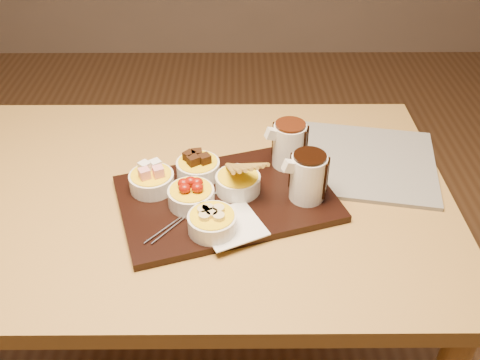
{
  "coord_description": "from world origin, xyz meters",
  "views": [
    {
      "loc": [
        0.12,
        -0.97,
        1.5
      ],
      "look_at": [
        0.12,
        -0.04,
        0.81
      ],
      "focal_mm": 40.0,
      "sensor_mm": 36.0,
      "label": 1
    }
  ],
  "objects_px": {
    "serving_board": "(226,198)",
    "bowl_strawberries": "(191,197)",
    "pitcher_dark_chocolate": "(308,178)",
    "newspaper": "(353,160)",
    "dining_table": "(189,222)",
    "pitcher_milk_chocolate": "(289,145)"
  },
  "relations": [
    {
      "from": "bowl_strawberries",
      "to": "pitcher_milk_chocolate",
      "type": "relative_size",
      "value": 0.95
    },
    {
      "from": "dining_table",
      "to": "pitcher_dark_chocolate",
      "type": "bearing_deg",
      "value": -10.78
    },
    {
      "from": "dining_table",
      "to": "newspaper",
      "type": "relative_size",
      "value": 3.06
    },
    {
      "from": "serving_board",
      "to": "pitcher_milk_chocolate",
      "type": "bearing_deg",
      "value": 21.8
    },
    {
      "from": "pitcher_milk_chocolate",
      "to": "newspaper",
      "type": "distance_m",
      "value": 0.18
    },
    {
      "from": "dining_table",
      "to": "pitcher_dark_chocolate",
      "type": "relative_size",
      "value": 11.43
    },
    {
      "from": "newspaper",
      "to": "dining_table",
      "type": "bearing_deg",
      "value": -153.96
    },
    {
      "from": "dining_table",
      "to": "newspaper",
      "type": "bearing_deg",
      "value": 15.15
    },
    {
      "from": "pitcher_dark_chocolate",
      "to": "bowl_strawberries",
      "type": "bearing_deg",
      "value": 167.35
    },
    {
      "from": "serving_board",
      "to": "pitcher_dark_chocolate",
      "type": "distance_m",
      "value": 0.19
    },
    {
      "from": "serving_board",
      "to": "bowl_strawberries",
      "type": "height_order",
      "value": "bowl_strawberries"
    },
    {
      "from": "pitcher_dark_chocolate",
      "to": "newspaper",
      "type": "xyz_separation_m",
      "value": [
        0.13,
        0.16,
        -0.07
      ]
    },
    {
      "from": "bowl_strawberries",
      "to": "dining_table",
      "type": "bearing_deg",
      "value": 102.71
    },
    {
      "from": "dining_table",
      "to": "bowl_strawberries",
      "type": "distance_m",
      "value": 0.16
    },
    {
      "from": "dining_table",
      "to": "pitcher_milk_chocolate",
      "type": "distance_m",
      "value": 0.3
    },
    {
      "from": "bowl_strawberries",
      "to": "pitcher_dark_chocolate",
      "type": "bearing_deg",
      "value": 5.14
    },
    {
      "from": "serving_board",
      "to": "pitcher_dark_chocolate",
      "type": "height_order",
      "value": "pitcher_dark_chocolate"
    },
    {
      "from": "bowl_strawberries",
      "to": "pitcher_dark_chocolate",
      "type": "distance_m",
      "value": 0.25
    },
    {
      "from": "serving_board",
      "to": "pitcher_dark_chocolate",
      "type": "bearing_deg",
      "value": -19.98
    },
    {
      "from": "dining_table",
      "to": "pitcher_dark_chocolate",
      "type": "xyz_separation_m",
      "value": [
        0.27,
        -0.05,
        0.17
      ]
    },
    {
      "from": "serving_board",
      "to": "pitcher_milk_chocolate",
      "type": "height_order",
      "value": "pitcher_milk_chocolate"
    },
    {
      "from": "pitcher_milk_chocolate",
      "to": "newspaper",
      "type": "bearing_deg",
      "value": -6.67
    }
  ]
}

